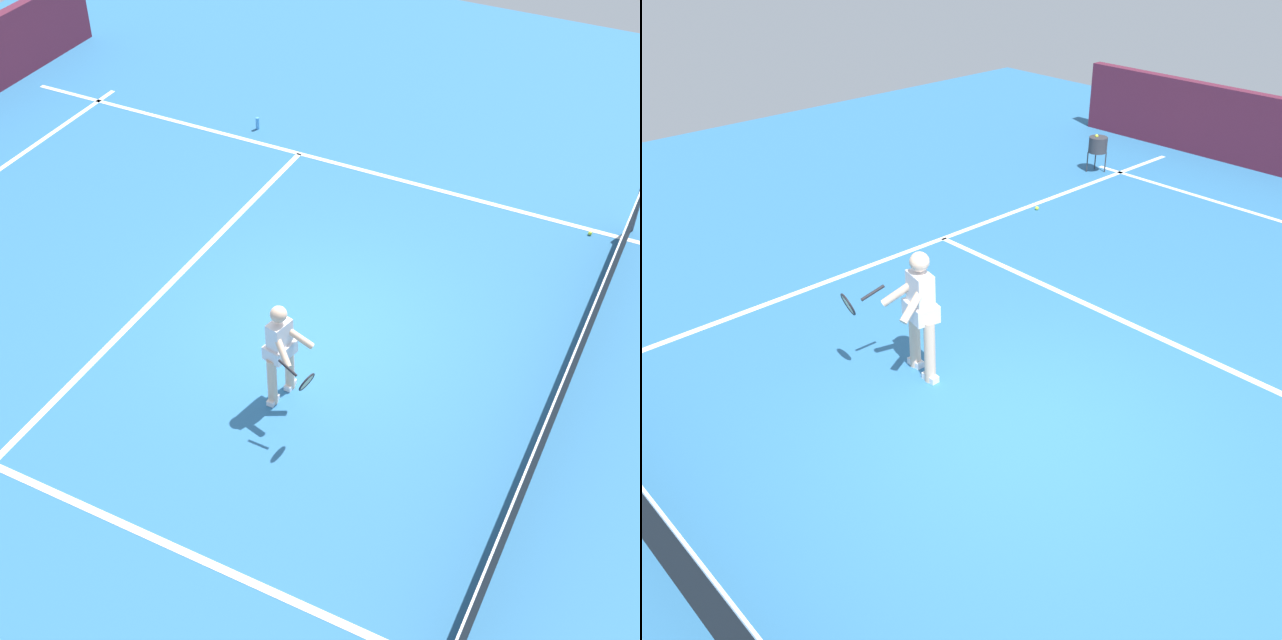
# 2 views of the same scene
# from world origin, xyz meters

# --- Properties ---
(ground_plane) EXTENTS (25.17, 25.17, 0.00)m
(ground_plane) POSITION_xyz_m (0.00, 0.00, 0.00)
(ground_plane) COLOR teal
(service_line_marking) EXTENTS (8.37, 0.10, 0.01)m
(service_line_marking) POSITION_xyz_m (0.00, -2.50, 0.00)
(service_line_marking) COLOR white
(service_line_marking) RESTS_ON ground
(sideline_left_marking) EXTENTS (0.10, 17.36, 0.01)m
(sideline_left_marking) POSITION_xyz_m (-4.19, 0.00, 0.00)
(sideline_left_marking) COLOR white
(sideline_left_marking) RESTS_ON ground
(sideline_right_marking) EXTENTS (0.10, 17.36, 0.01)m
(sideline_right_marking) POSITION_xyz_m (4.19, 0.00, 0.00)
(sideline_right_marking) COLOR white
(sideline_right_marking) RESTS_ON ground
(court_net) EXTENTS (9.05, 0.08, 1.00)m
(court_net) POSITION_xyz_m (0.00, 3.63, 0.47)
(court_net) COLOR #4C4C51
(court_net) RESTS_ON ground
(tennis_player) EXTENTS (0.91, 0.90, 1.55)m
(tennis_player) POSITION_xyz_m (1.50, 0.22, 0.85)
(tennis_player) COLOR beige
(tennis_player) RESTS_ON ground
(tennis_ball_near) EXTENTS (0.07, 0.07, 0.07)m
(tennis_ball_near) POSITION_xyz_m (-4.04, 3.05, 0.03)
(tennis_ball_near) COLOR #D1E533
(tennis_ball_near) RESTS_ON ground
(water_bottle) EXTENTS (0.07, 0.07, 0.24)m
(water_bottle) POSITION_xyz_m (-4.66, -3.67, 0.12)
(water_bottle) COLOR #4C9EE5
(water_bottle) RESTS_ON ground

